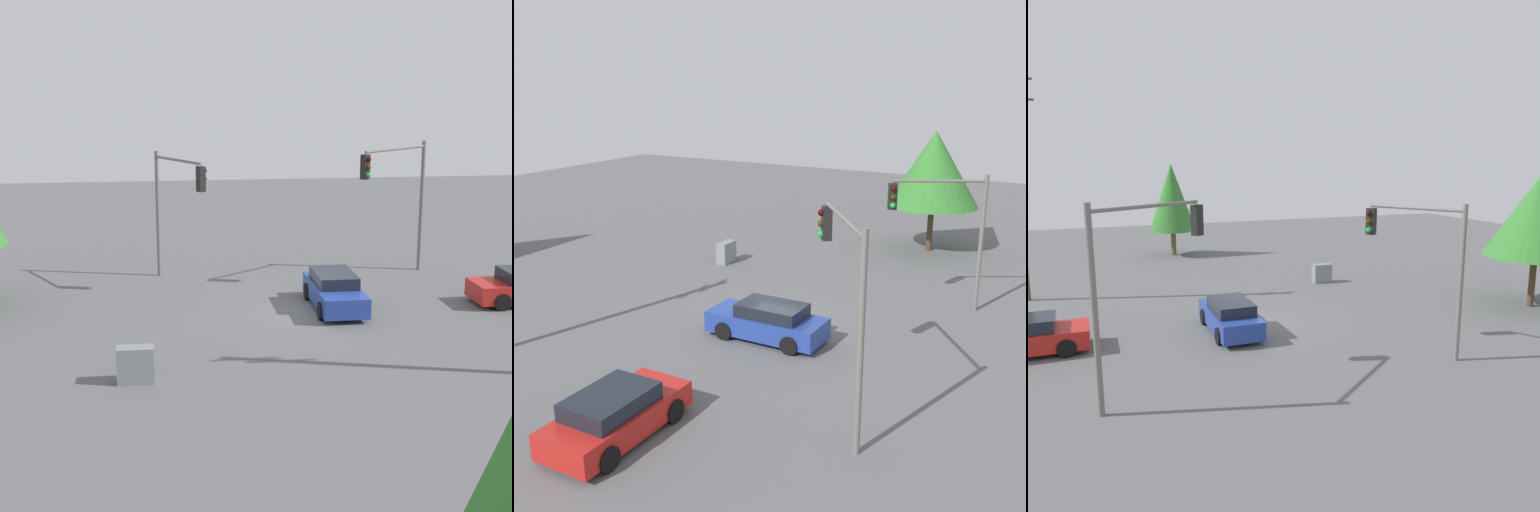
# 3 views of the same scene
# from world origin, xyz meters

# --- Properties ---
(ground_plane) EXTENTS (80.00, 80.00, 0.00)m
(ground_plane) POSITION_xyz_m (0.00, 0.00, 0.00)
(ground_plane) COLOR #5B5B5E
(sedan_blue) EXTENTS (1.88, 4.46, 1.44)m
(sedan_blue) POSITION_xyz_m (1.30, 0.41, 0.70)
(sedan_blue) COLOR #233D93
(sedan_blue) RESTS_ON ground_plane
(traffic_signal_main) EXTENTS (2.14, 3.56, 5.75)m
(traffic_signal_main) POSITION_xyz_m (-4.79, 5.18, 3.96)
(traffic_signal_main) COLOR slate
(traffic_signal_main) RESTS_ON ground_plane
(traffic_signal_cross) EXTENTS (3.77, 2.88, 6.12)m
(traffic_signal_cross) POSITION_xyz_m (5.28, 5.05, 4.24)
(traffic_signal_cross) COLOR slate
(traffic_signal_cross) RESTS_ON ground_plane
(electrical_cabinet) EXTENTS (1.12, 0.55, 1.12)m
(electrical_cabinet) POSITION_xyz_m (-6.39, -6.41, 0.56)
(electrical_cabinet) COLOR gray
(electrical_cabinet) RESTS_ON ground_plane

